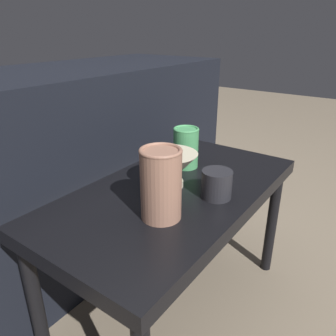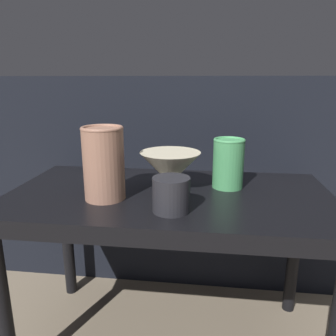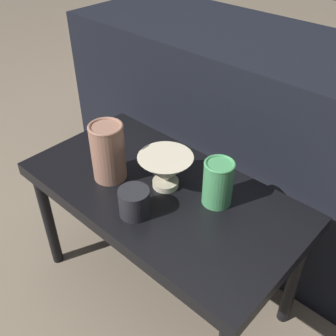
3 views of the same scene
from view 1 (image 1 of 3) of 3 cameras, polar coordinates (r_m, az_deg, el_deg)
The scene contains 7 objects.
ground_plane at distance 1.17m, azimuth 1.07°, elevation -22.94°, with size 8.00×8.00×0.00m, color #7F705B.
table at distance 0.93m, azimuth 1.25°, elevation -6.15°, with size 0.79×0.42×0.44m.
couch_backdrop at distance 1.28m, azimuth -18.04°, elevation -0.40°, with size 1.48×0.50×0.72m.
bowl at distance 0.90m, azimuth 0.54°, elevation 0.11°, with size 0.15×0.15×0.10m.
vase_textured_left at distance 0.73m, azimuth -1.24°, elevation -2.67°, with size 0.10×0.10×0.17m.
vase_colorful_right at distance 1.02m, azimuth 3.12°, elevation 3.67°, with size 0.08×0.08×0.13m.
cup at distance 0.85m, azimuth 8.46°, elevation -2.79°, with size 0.08×0.08×0.07m.
Camera 1 is at (-0.67, -0.46, 0.85)m, focal length 35.00 mm.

